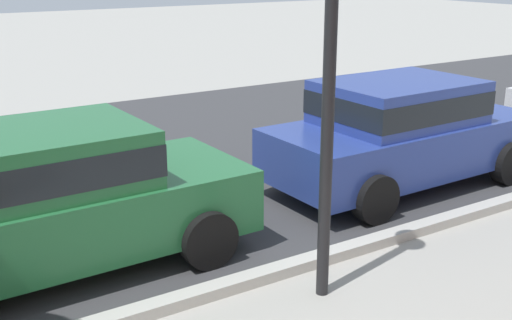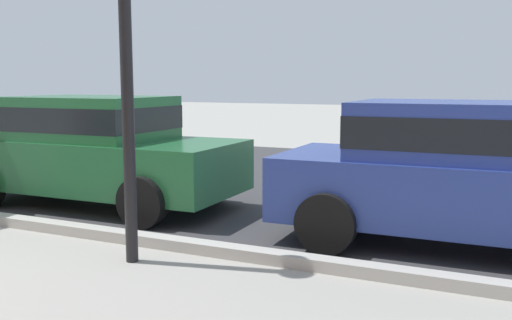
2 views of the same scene
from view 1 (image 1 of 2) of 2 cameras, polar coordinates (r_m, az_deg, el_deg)
The scene contains 3 objects.
parked_car_green at distance 6.99m, azimuth -17.82°, elevation -3.03°, with size 4.13×1.98×1.56m.
parked_car_blue at distance 9.46m, azimuth 12.72°, elevation 2.63°, with size 4.13×1.98×1.56m.
lamp_post at distance 5.79m, azimuth 6.62°, elevation 11.05°, with size 0.32×0.32×3.90m.
Camera 1 is at (-1.45, -2.10, 3.18)m, focal length 45.22 mm.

